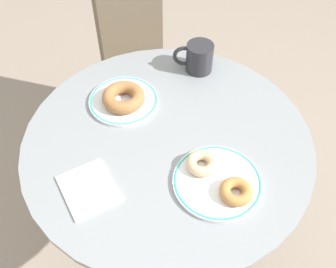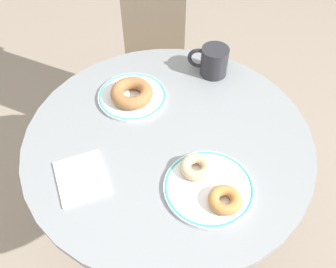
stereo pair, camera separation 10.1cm
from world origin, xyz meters
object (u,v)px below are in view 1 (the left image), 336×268
(donut_cinnamon, at_px, (123,97))
(donut_old_fashioned, at_px, (236,191))
(cafe_table, at_px, (168,179))
(paper_napkin, at_px, (89,189))
(coffee_mug, at_px, (198,57))
(plate_left, at_px, (124,101))
(donut_glazed, at_px, (202,163))
(plate_right, at_px, (217,182))

(donut_cinnamon, bearing_deg, donut_old_fashioned, -5.95)
(cafe_table, distance_m, paper_napkin, 0.32)
(cafe_table, bearing_deg, coffee_mug, 112.96)
(plate_left, height_order, donut_glazed, donut_glazed)
(plate_right, bearing_deg, donut_old_fashioned, -3.86)
(donut_old_fashioned, distance_m, paper_napkin, 0.35)
(donut_glazed, bearing_deg, cafe_table, 171.12)
(donut_glazed, bearing_deg, plate_left, 173.03)
(plate_right, bearing_deg, cafe_table, 171.29)
(coffee_mug, bearing_deg, paper_napkin, -81.21)
(plate_right, bearing_deg, donut_cinnamon, 173.73)
(cafe_table, bearing_deg, donut_glazed, -8.88)
(donut_cinnamon, relative_size, donut_old_fashioned, 1.56)
(plate_right, distance_m, donut_old_fashioned, 0.06)
(cafe_table, height_order, donut_glazed, donut_glazed)
(cafe_table, height_order, plate_left, plate_left)
(donut_cinnamon, distance_m, donut_glazed, 0.31)
(donut_old_fashioned, bearing_deg, plate_left, 173.26)
(paper_napkin, bearing_deg, coffee_mug, 98.79)
(cafe_table, bearing_deg, paper_napkin, -98.31)
(donut_old_fashioned, distance_m, coffee_mug, 0.48)
(donut_glazed, relative_size, paper_napkin, 0.56)
(plate_left, relative_size, donut_glazed, 2.56)
(coffee_mug, bearing_deg, cafe_table, -67.04)
(donut_glazed, xyz_separation_m, paper_napkin, (-0.17, -0.23, -0.02))
(paper_napkin, relative_size, coffee_mug, 1.28)
(plate_right, xyz_separation_m, paper_napkin, (-0.22, -0.22, -0.00))
(plate_left, distance_m, coffee_mug, 0.27)
(plate_right, bearing_deg, paper_napkin, -135.48)
(donut_glazed, bearing_deg, coffee_mug, 129.93)
(donut_glazed, height_order, coffee_mug, coffee_mug)
(plate_left, height_order, coffee_mug, coffee_mug)
(cafe_table, relative_size, donut_glazed, 9.94)
(plate_left, relative_size, donut_old_fashioned, 2.56)
(donut_cinnamon, relative_size, donut_glazed, 1.56)
(plate_right, relative_size, paper_napkin, 1.56)
(cafe_table, xyz_separation_m, coffee_mug, (-0.12, 0.28, 0.25))
(cafe_table, xyz_separation_m, plate_right, (0.19, -0.03, 0.21))
(cafe_table, bearing_deg, plate_right, -8.71)
(paper_napkin, bearing_deg, donut_old_fashioned, 37.76)
(plate_left, relative_size, plate_right, 0.92)
(donut_cinnamon, xyz_separation_m, donut_old_fashioned, (0.42, -0.04, -0.01))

